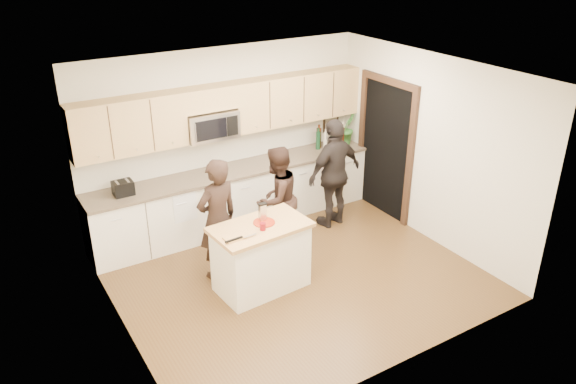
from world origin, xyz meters
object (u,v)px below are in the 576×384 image
island (261,257)px  woman_center (277,199)px  woman_left (218,219)px  woman_right (335,173)px  toaster (123,188)px

island → woman_center: woman_center is taller
woman_left → woman_center: bearing=-177.9°
woman_left → woman_right: bearing=179.3°
toaster → woman_left: 1.43m
woman_left → woman_right: woman_right is taller
toaster → woman_center: (1.88, -0.88, -0.27)m
toaster → woman_left: bearing=-52.4°
island → toaster: (-1.18, 1.67, 0.58)m
woman_center → woman_left: bearing=-5.7°
island → woman_left: (-0.32, 0.55, 0.37)m
woman_right → island: bearing=19.1°
island → woman_right: 2.07m
toaster → woman_left: (0.86, -1.12, -0.21)m
island → woman_right: size_ratio=0.73×
toaster → woman_right: bearing=-13.8°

